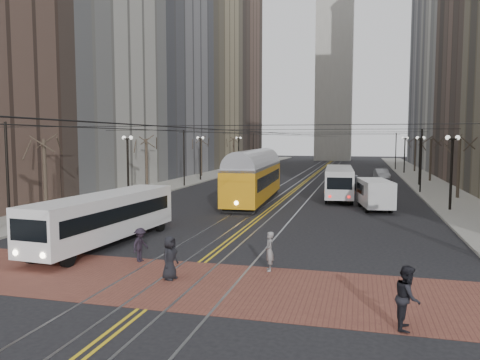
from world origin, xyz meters
The scene contains 24 objects.
ground centered at (0.00, 0.00, 0.00)m, with size 260.00×260.00×0.00m, color black.
sidewalk_left centered at (-15.00, 45.00, 0.07)m, with size 5.00×140.00×0.15m, color gray.
sidewalk_right centered at (15.00, 45.00, 0.07)m, with size 5.00×140.00×0.15m, color gray.
crosswalk_band centered at (0.00, -4.00, 0.01)m, with size 25.00×6.00×0.01m, color brown.
streetcar_rails centered at (0.00, 45.00, 0.00)m, with size 4.80×130.00×0.02m, color gray.
centre_lines centered at (0.00, 45.00, 0.01)m, with size 0.42×130.00×0.01m, color gold.
building_left_mid centered at (-25.50, 46.00, 17.00)m, with size 16.00×20.00×34.00m, color slate.
building_left_midfar centered at (-27.50, 66.00, 26.00)m, with size 20.00×20.00×52.00m, color gray.
building_left_far centered at (-25.50, 86.00, 20.00)m, with size 16.00×20.00×40.00m, color brown.
building_right_far centered at (25.50, 86.00, 20.00)m, with size 16.00×20.00×40.00m, color slate.
clock_tower centered at (0.00, 102.00, 35.96)m, with size 12.00×12.00×66.00m.
lamp_posts centered at (0.00, 28.75, 2.80)m, with size 27.60×57.20×5.60m.
street_trees centered at (0.00, 35.25, 2.80)m, with size 31.68×53.28×5.60m.
trolley_wires centered at (0.00, 34.83, 3.77)m, with size 25.96×120.00×6.60m.
transit_bus centered at (-6.12, 1.10, 1.35)m, with size 2.25×10.80×2.70m, color white.
streetcar centered at (-2.26, 19.79, 1.78)m, with size 2.81×15.12×3.56m, color orange.
rear_bus centered at (5.00, 23.97, 1.44)m, with size 2.40×11.03×2.88m, color silver.
cargo_van centered at (8.08, 17.27, 1.19)m, with size 2.07×5.38×2.38m, color silver.
sedan_grey centered at (6.07, 33.11, 0.81)m, with size 1.91×4.74×1.61m, color #43464C.
sedan_silver centered at (9.71, 44.52, 0.76)m, with size 1.61×4.62×1.52m, color #9EA0A5.
pedestrian_a centered at (-0.40, -3.69, 0.89)m, with size 0.86×0.56×1.76m, color black.
pedestrian_b centered at (3.23, -1.50, 0.85)m, with size 0.61×0.40×1.68m, color gray.
pedestrian_c centered at (8.35, -6.50, 0.97)m, with size 0.93×0.73×1.92m, color black.
pedestrian_d centered at (-2.79, -1.50, 0.79)m, with size 1.00×0.58×1.56m, color black.
Camera 1 is at (6.91, -20.76, 5.67)m, focal length 35.00 mm.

